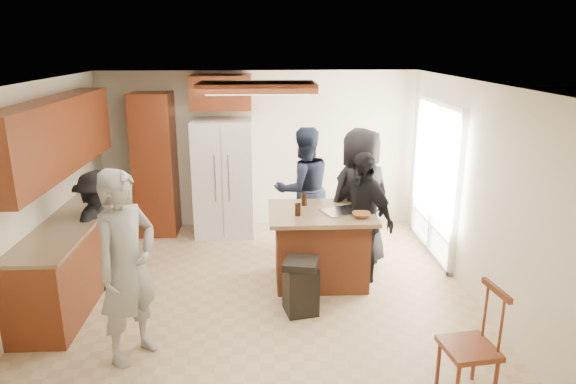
{
  "coord_description": "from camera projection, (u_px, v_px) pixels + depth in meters",
  "views": [
    {
      "loc": [
        0.05,
        -5.59,
        2.92
      ],
      "look_at": [
        0.36,
        0.43,
        1.15
      ],
      "focal_mm": 32.0,
      "sensor_mm": 36.0,
      "label": 1
    }
  ],
  "objects": [
    {
      "name": "room_shell",
      "position": [
        550.0,
        184.0,
        7.73
      ],
      "size": [
        8.0,
        5.2,
        5.0
      ],
      "color": "tan",
      "rests_on": "ground"
    },
    {
      "name": "person_front_left",
      "position": [
        127.0,
        267.0,
        4.72
      ],
      "size": [
        0.79,
        0.84,
        1.86
      ],
      "primitive_type": "imported",
      "rotation": [
        0.0,
        0.0,
        0.98
      ],
      "color": "gray",
      "rests_on": "ground"
    },
    {
      "name": "person_behind_left",
      "position": [
        303.0,
        189.0,
        7.33
      ],
      "size": [
        1.0,
        0.78,
        1.79
      ],
      "primitive_type": "imported",
      "rotation": [
        0.0,
        0.0,
        3.46
      ],
      "color": "#1A2134",
      "rests_on": "ground"
    },
    {
      "name": "person_behind_right",
      "position": [
        360.0,
        198.0,
        6.78
      ],
      "size": [
        1.07,
        0.9,
        1.87
      ],
      "primitive_type": "imported",
      "rotation": [
        0.0,
        0.0,
        3.53
      ],
      "color": "black",
      "rests_on": "ground"
    },
    {
      "name": "person_side_right",
      "position": [
        362.0,
        218.0,
        6.34
      ],
      "size": [
        0.96,
        1.09,
        1.66
      ],
      "primitive_type": "imported",
      "rotation": [
        0.0,
        0.0,
        -0.97
      ],
      "color": "black",
      "rests_on": "ground"
    },
    {
      "name": "person_counter",
      "position": [
        100.0,
        230.0,
        6.17
      ],
      "size": [
        0.59,
        1.01,
        1.48
      ],
      "primitive_type": "imported",
      "rotation": [
        0.0,
        0.0,
        1.41
      ],
      "color": "black",
      "rests_on": "ground"
    },
    {
      "name": "left_cabinetry",
      "position": [
        73.0,
        211.0,
        6.19
      ],
      "size": [
        0.64,
        3.0,
        2.3
      ],
      "color": "maroon",
      "rests_on": "ground"
    },
    {
      "name": "back_wall_units",
      "position": [
        172.0,
        147.0,
        7.84
      ],
      "size": [
        1.8,
        0.6,
        2.45
      ],
      "color": "maroon",
      "rests_on": "ground"
    },
    {
      "name": "refrigerator",
      "position": [
        224.0,
        178.0,
        7.93
      ],
      "size": [
        0.9,
        0.76,
        1.8
      ],
      "color": "white",
      "rests_on": "ground"
    },
    {
      "name": "kitchen_island",
      "position": [
        320.0,
        246.0,
        6.4
      ],
      "size": [
        1.28,
        1.03,
        0.93
      ],
      "color": "brown",
      "rests_on": "ground"
    },
    {
      "name": "island_items",
      "position": [
        341.0,
        210.0,
        6.22
      ],
      "size": [
        0.9,
        0.71,
        0.15
      ],
      "color": "silver",
      "rests_on": "kitchen_island"
    },
    {
      "name": "trash_bin",
      "position": [
        301.0,
        286.0,
        5.69
      ],
      "size": [
        0.42,
        0.42,
        0.63
      ],
      "color": "black",
      "rests_on": "ground"
    },
    {
      "name": "spindle_chair",
      "position": [
        471.0,
        348.0,
        4.3
      ],
      "size": [
        0.47,
        0.47,
        0.99
      ],
      "color": "maroon",
      "rests_on": "ground"
    }
  ]
}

